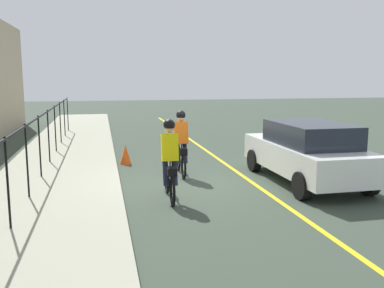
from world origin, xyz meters
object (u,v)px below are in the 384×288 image
object	(u,v)px
cyclist_lead	(181,143)
patrol_sedan	(307,151)
cyclist_follow	(170,160)
traffic_cone_near	(126,155)

from	to	relation	value
cyclist_lead	patrol_sedan	size ratio (longest dim) A/B	0.41
cyclist_follow	patrol_sedan	size ratio (longest dim) A/B	0.41
cyclist_follow	traffic_cone_near	xyz separation A→B (m)	(4.26, 0.73, -0.61)
cyclist_follow	traffic_cone_near	bearing A→B (deg)	12.12
cyclist_follow	patrol_sedan	bearing A→B (deg)	-74.25
cyclist_follow	patrol_sedan	world-z (taller)	cyclist_follow
cyclist_lead	cyclist_follow	distance (m)	2.43
cyclist_lead	traffic_cone_near	size ratio (longest dim) A/B	2.99
cyclist_lead	cyclist_follow	size ratio (longest dim) A/B	1.00
cyclist_lead	traffic_cone_near	distance (m)	2.47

